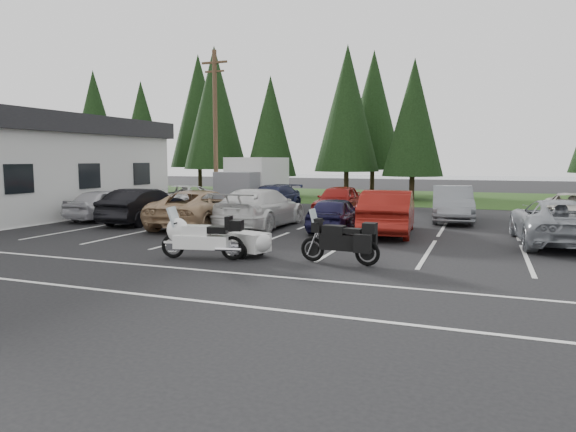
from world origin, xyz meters
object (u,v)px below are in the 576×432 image
at_px(car_near_4, 335,214).
at_px(cargo_trailer, 250,244).
at_px(car_far_2, 338,201).
at_px(car_near_1, 144,206).
at_px(box_truck, 251,183).
at_px(touring_motorcycle, 202,233).
at_px(utility_pole, 215,126).
at_px(car_near_5, 388,212).
at_px(car_near_6, 557,222).
at_px(car_near_3, 261,208).
at_px(car_near_0, 107,204).
at_px(car_far_0, 181,198).
at_px(car_far_3, 452,204).
at_px(adventure_motorcycle, 339,236).
at_px(car_far_1, 271,199).
at_px(car_near_2, 202,208).
at_px(car_far_4, 573,209).

height_order(car_near_4, cargo_trailer, car_near_4).
bearing_deg(car_far_2, car_near_1, -141.57).
height_order(box_truck, touring_motorcycle, box_truck).
relative_size(utility_pole, box_truck, 1.61).
xyz_separation_m(car_near_5, car_near_6, (5.59, -0.40, -0.08)).
xyz_separation_m(car_near_3, cargo_trailer, (2.32, -6.00, -0.45)).
bearing_deg(car_near_0, car_far_0, -98.44).
distance_m(utility_pole, box_truck, 3.85).
bearing_deg(car_far_3, adventure_motorcycle, -106.82).
bearing_deg(utility_pole, car_far_2, -15.02).
distance_m(car_near_0, car_far_1, 8.28).
distance_m(car_near_2, car_far_0, 7.40).
height_order(car_near_0, car_near_2, car_near_2).
relative_size(car_near_1, car_near_3, 0.83).
bearing_deg(car_far_0, car_near_4, -28.35).
bearing_deg(car_far_2, car_far_4, -0.53).
height_order(car_far_2, adventure_motorcycle, car_far_2).
distance_m(car_far_4, cargo_trailer, 14.92).
bearing_deg(cargo_trailer, box_truck, 131.89).
xyz_separation_m(utility_pole, car_far_2, (7.99, -2.14, -3.93)).
bearing_deg(car_far_0, car_far_1, 8.07).
bearing_deg(car_near_5, car_far_2, -62.75).
relative_size(box_truck, car_far_3, 1.16).
bearing_deg(car_far_4, car_near_5, -136.40).
distance_m(car_near_5, car_near_6, 5.61).
distance_m(box_truck, car_far_3, 11.77).
bearing_deg(car_far_3, car_near_5, -117.10).
xyz_separation_m(car_far_2, adventure_motorcycle, (3.16, -11.30, -0.03)).
xyz_separation_m(car_near_1, car_far_0, (-1.66, 5.51, -0.08)).
bearing_deg(car_near_2, car_near_6, 178.02).
height_order(car_near_0, car_far_3, car_far_3).
xyz_separation_m(utility_pole, car_far_3, (13.38, -2.46, -3.90)).
relative_size(car_near_0, car_far_1, 0.87).
bearing_deg(car_near_5, car_near_1, -2.44).
xyz_separation_m(car_far_1, touring_motorcycle, (3.28, -12.69, 0.03)).
bearing_deg(car_far_0, box_truck, 43.58).
xyz_separation_m(car_near_1, car_near_2, (3.03, -0.22, 0.01)).
bearing_deg(touring_motorcycle, cargo_trailer, 25.97).
distance_m(car_near_2, car_far_2, 7.34).
distance_m(car_near_5, car_far_3, 5.38).
xyz_separation_m(box_truck, car_near_0, (-3.63, -7.98, -0.73)).
bearing_deg(car_near_2, car_near_0, -11.02).
bearing_deg(utility_pole, touring_motorcycle, -62.47).
bearing_deg(car_far_0, car_near_1, -76.00).
xyz_separation_m(car_near_0, cargo_trailer, (10.11, -5.93, -0.37)).
relative_size(car_far_1, car_far_2, 1.09).
relative_size(car_near_0, car_near_5, 0.85).
height_order(car_far_0, cargo_trailer, car_far_0).
distance_m(car_near_0, car_near_3, 7.79).
bearing_deg(car_near_3, car_far_2, -109.52).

